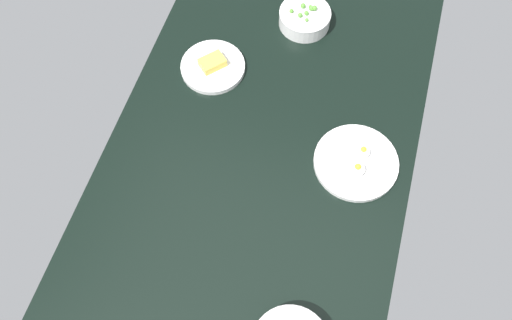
% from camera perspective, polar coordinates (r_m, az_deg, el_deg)
% --- Properties ---
extents(dining_table, '(1.51, 0.82, 0.04)m').
position_cam_1_polar(dining_table, '(1.41, 0.00, -0.72)').
color(dining_table, black).
rests_on(dining_table, ground).
extents(plate_cheese, '(0.19, 0.19, 0.04)m').
position_cam_1_polar(plate_cheese, '(1.55, -4.78, 10.27)').
color(plate_cheese, white).
rests_on(plate_cheese, dining_table).
extents(bowl_peas, '(0.16, 0.16, 0.06)m').
position_cam_1_polar(bowl_peas, '(1.64, 5.39, 15.37)').
color(bowl_peas, white).
rests_on(bowl_peas, dining_table).
extents(plate_eggs, '(0.23, 0.23, 0.05)m').
position_cam_1_polar(plate_eggs, '(1.40, 10.99, -0.22)').
color(plate_eggs, white).
rests_on(plate_eggs, dining_table).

